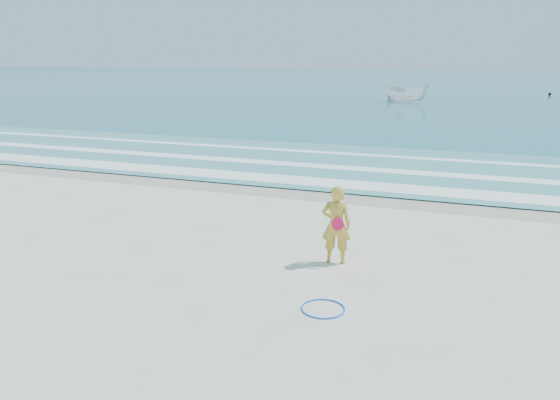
% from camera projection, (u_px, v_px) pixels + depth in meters
% --- Properties ---
extents(ground, '(400.00, 400.00, 0.00)m').
position_uv_depth(ground, '(202.00, 302.00, 10.21)').
color(ground, silver).
rests_on(ground, ground).
extents(wet_sand, '(400.00, 2.40, 0.00)m').
position_uv_depth(wet_sand, '(329.00, 193.00, 18.38)').
color(wet_sand, '#B2A893').
rests_on(wet_sand, ground).
extents(ocean, '(400.00, 190.00, 0.04)m').
position_uv_depth(ocean, '(461.00, 81.00, 105.45)').
color(ocean, '#19727F').
rests_on(ocean, ground).
extents(shallow, '(400.00, 10.00, 0.01)m').
position_uv_depth(shallow, '(361.00, 165.00, 22.90)').
color(shallow, '#59B7AD').
rests_on(shallow, ocean).
extents(foam_near, '(400.00, 1.40, 0.01)m').
position_uv_depth(foam_near, '(339.00, 184.00, 19.54)').
color(foam_near, white).
rests_on(foam_near, shallow).
extents(foam_mid, '(400.00, 0.90, 0.01)m').
position_uv_depth(foam_mid, '(357.00, 169.00, 22.17)').
color(foam_mid, white).
rests_on(foam_mid, shallow).
extents(foam_far, '(400.00, 0.60, 0.01)m').
position_uv_depth(foam_far, '(372.00, 155.00, 25.17)').
color(foam_far, white).
rests_on(foam_far, shallow).
extents(hoop, '(1.01, 1.01, 0.03)m').
position_uv_depth(hoop, '(323.00, 309.00, 9.91)').
color(hoop, blue).
rests_on(hoop, ground).
extents(boat, '(5.35, 3.83, 1.94)m').
position_uv_depth(boat, '(406.00, 92.00, 54.63)').
color(boat, white).
rests_on(boat, ocean).
extents(buoy, '(0.37, 0.37, 0.37)m').
position_uv_depth(buoy, '(550.00, 94.00, 64.35)').
color(buoy, black).
rests_on(buoy, ocean).
extents(woman, '(0.71, 0.53, 1.76)m').
position_uv_depth(woman, '(336.00, 225.00, 11.97)').
color(woman, gold).
rests_on(woman, ground).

